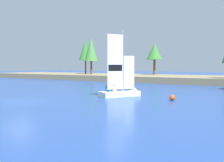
{
  "coord_description": "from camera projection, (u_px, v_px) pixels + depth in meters",
  "views": [
    {
      "loc": [
        17.79,
        -13.96,
        2.79
      ],
      "look_at": [
        2.29,
        9.44,
        1.2
      ],
      "focal_mm": 44.8,
      "sensor_mm": 36.0,
      "label": 1
    }
  ],
  "objects": [
    {
      "name": "ground_plane",
      "position": [
        20.0,
        101.0,
        21.59
      ],
      "size": [
        200.0,
        200.0,
        0.0
      ],
      "primitive_type": "plane",
      "color": "#234793"
    },
    {
      "name": "shore_bank",
      "position": [
        171.0,
        79.0,
        47.52
      ],
      "size": [
        80.0,
        13.06,
        0.98
      ],
      "primitive_type": "cube",
      "color": "#897A56",
      "rests_on": "ground"
    },
    {
      "name": "shoreline_tree_left",
      "position": [
        85.0,
        50.0,
        57.57
      ],
      "size": [
        2.72,
        2.72,
        6.95
      ],
      "color": "brown",
      "rests_on": "shore_bank"
    },
    {
      "name": "shoreline_tree_midleft",
      "position": [
        91.0,
        50.0,
        56.31
      ],
      "size": [
        2.69,
        2.69,
        7.33
      ],
      "color": "brown",
      "rests_on": "shore_bank"
    },
    {
      "name": "shoreline_tree_centre",
      "position": [
        154.0,
        52.0,
        53.44
      ],
      "size": [
        3.03,
        3.03,
        6.07
      ],
      "color": "brown",
      "rests_on": "shore_bank"
    },
    {
      "name": "sailboat",
      "position": [
        125.0,
        91.0,
        25.31
      ],
      "size": [
        3.16,
        4.28,
        6.4
      ],
      "rotation": [
        0.0,
        0.0,
        1.09
      ],
      "color": "silver",
      "rests_on": "ground"
    },
    {
      "name": "channel_buoy",
      "position": [
        172.0,
        98.0,
        22.01
      ],
      "size": [
        0.47,
        0.47,
        0.47
      ],
      "primitive_type": "sphere",
      "color": "#E54C19",
      "rests_on": "ground"
    }
  ]
}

